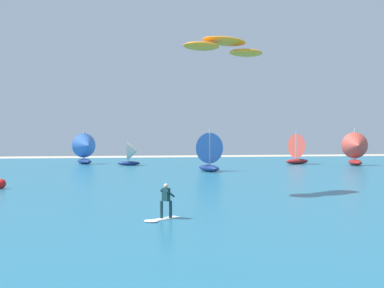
# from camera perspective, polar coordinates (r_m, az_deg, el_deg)

# --- Properties ---
(ocean) EXTENTS (160.00, 90.00, 0.10)m
(ocean) POSITION_cam_1_polar(r_m,az_deg,el_deg) (53.89, -5.61, -3.57)
(ocean) COLOR #236B89
(ocean) RESTS_ON ground
(kitesurfer) EXTENTS (1.90, 1.62, 1.67)m
(kitesurfer) POSITION_cam_1_polar(r_m,az_deg,el_deg) (20.75, -3.76, -8.08)
(kitesurfer) COLOR white
(kitesurfer) RESTS_ON ocean
(kite) EXTENTS (6.59, 4.36, 0.96)m
(kite) POSITION_cam_1_polar(r_m,az_deg,el_deg) (30.37, 4.21, 12.49)
(kite) COLOR orange
(sailboat_far_left) EXTENTS (4.08, 4.65, 5.24)m
(sailboat_far_left) POSITION_cam_1_polar(r_m,az_deg,el_deg) (53.60, 1.88, -0.96)
(sailboat_far_left) COLOR navy
(sailboat_far_left) RESTS_ON ocean
(sailboat_mid_right) EXTENTS (3.56, 3.08, 4.05)m
(sailboat_mid_right) POSITION_cam_1_polar(r_m,az_deg,el_deg) (66.84, -7.77, -1.17)
(sailboat_mid_right) COLOR navy
(sailboat_mid_right) RESTS_ON ocean
(sailboat_far_right) EXTENTS (4.39, 4.91, 5.52)m
(sailboat_far_right) POSITION_cam_1_polar(r_m,az_deg,el_deg) (71.67, -13.56, -0.53)
(sailboat_far_right) COLOR navy
(sailboat_far_right) RESTS_ON ocean
(sailboat_leading) EXTENTS (4.38, 4.99, 5.62)m
(sailboat_leading) POSITION_cam_1_polar(r_m,az_deg,el_deg) (70.39, 20.47, -0.53)
(sailboat_leading) COLOR maroon
(sailboat_leading) RESTS_ON ocean
(sailboat_anchored_offshore) EXTENTS (4.85, 4.32, 5.45)m
(sailboat_anchored_offshore) POSITION_cam_1_polar(r_m,az_deg,el_deg) (72.37, 13.80, -0.55)
(sailboat_anchored_offshore) COLOR maroon
(sailboat_anchored_offshore) RESTS_ON ocean
(marker_buoy) EXTENTS (0.77, 0.77, 0.77)m
(marker_buoy) POSITION_cam_1_polar(r_m,az_deg,el_deg) (36.91, -23.47, -4.74)
(marker_buoy) COLOR red
(marker_buoy) RESTS_ON ocean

